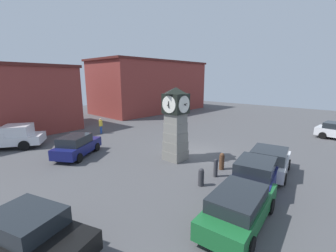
% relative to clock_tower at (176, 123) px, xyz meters
% --- Properties ---
extents(ground_plane, '(68.50, 68.50, 0.00)m').
position_rel_clock_tower_xyz_m(ground_plane, '(2.23, -0.24, -2.58)').
color(ground_plane, '#4C4C4F').
extents(clock_tower, '(1.75, 1.86, 4.97)m').
position_rel_clock_tower_xyz_m(clock_tower, '(0.00, 0.00, 0.00)').
color(clock_tower, gray).
rests_on(clock_tower, ground_plane).
extents(bollard_near_tower, '(0.31, 0.31, 0.98)m').
position_rel_clock_tower_xyz_m(bollard_near_tower, '(-2.15, -3.50, -2.08)').
color(bollard_near_tower, '#333338').
rests_on(bollard_near_tower, ground_plane).
extents(bollard_mid_row, '(0.23, 0.23, 1.08)m').
position_rel_clock_tower_xyz_m(bollard_mid_row, '(-0.66, -3.52, -2.03)').
color(bollard_mid_row, '#333338').
rests_on(bollard_mid_row, ground_plane).
extents(bollard_far_row, '(0.31, 0.31, 1.06)m').
position_rel_clock_tower_xyz_m(bollard_far_row, '(0.53, -3.26, -2.04)').
color(bollard_far_row, brown).
rests_on(bollard_far_row, ground_plane).
extents(car_navy_sedan, '(4.69, 2.16, 1.47)m').
position_rel_clock_tower_xyz_m(car_navy_sedan, '(-3.86, -6.35, -1.82)').
color(car_navy_sedan, '#19602D').
rests_on(car_navy_sedan, ground_plane).
extents(car_near_tower, '(4.19, 2.43, 1.63)m').
position_rel_clock_tower_xyz_m(car_near_tower, '(-0.69, -5.78, -1.76)').
color(car_near_tower, navy).
rests_on(car_near_tower, ground_plane).
extents(car_by_building, '(4.19, 2.55, 1.55)m').
position_rel_clock_tower_xyz_m(car_by_building, '(1.82, -5.65, -1.79)').
color(car_by_building, silver).
rests_on(car_by_building, ground_plane).
extents(car_silver_hatch, '(4.28, 3.52, 1.57)m').
position_rel_clock_tower_xyz_m(car_silver_hatch, '(-4.18, 5.75, -1.79)').
color(car_silver_hatch, navy).
rests_on(car_silver_hatch, ground_plane).
extents(car_end_of_row, '(2.85, 4.19, 1.51)m').
position_rel_clock_tower_xyz_m(car_end_of_row, '(-9.68, -2.17, -1.81)').
color(car_end_of_row, black).
rests_on(car_end_of_row, ground_plane).
extents(pickup_truck, '(5.80, 4.86, 1.85)m').
position_rel_clock_tower_xyz_m(pickup_truck, '(-7.07, 11.86, -1.64)').
color(pickup_truck, silver).
rests_on(pickup_truck, ground_plane).
extents(bench, '(1.69, 1.00, 0.90)m').
position_rel_clock_tower_xyz_m(bench, '(14.67, 11.45, -2.05)').
color(bench, brown).
rests_on(bench, ground_plane).
extents(pedestrian_near_bench, '(0.46, 0.44, 1.57)m').
position_rel_clock_tower_xyz_m(pedestrian_near_bench, '(0.77, 10.45, -1.69)').
color(pedestrian_near_bench, '#264CA5').
rests_on(pedestrian_near_bench, ground_plane).
extents(warehouse_blue_far, '(13.24, 9.58, 6.89)m').
position_rel_clock_tower_xyz_m(warehouse_blue_far, '(-5.68, 18.01, 0.88)').
color(warehouse_blue_far, maroon).
rests_on(warehouse_blue_far, ground_plane).
extents(storefront_low_left, '(19.65, 10.01, 8.30)m').
position_rel_clock_tower_xyz_m(storefront_low_left, '(15.88, 18.60, 1.58)').
color(storefront_low_left, maroon).
rests_on(storefront_low_left, ground_plane).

